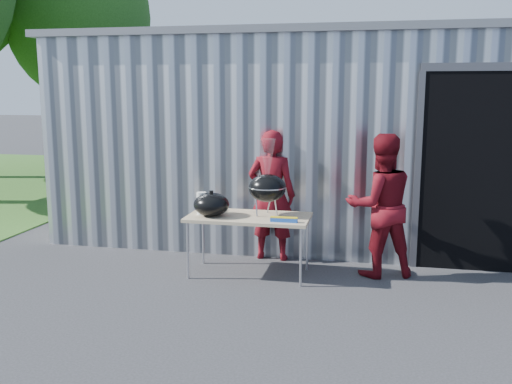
% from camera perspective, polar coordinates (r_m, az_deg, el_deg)
% --- Properties ---
extents(ground, '(80.00, 80.00, 0.00)m').
position_cam_1_polar(ground, '(6.37, -2.85, -10.78)').
color(ground, '#2C2C2E').
extents(building, '(8.20, 6.20, 3.10)m').
position_cam_1_polar(building, '(10.38, 8.52, 6.03)').
color(building, silver).
rests_on(building, ground).
extents(tree_far, '(3.87, 3.87, 6.40)m').
position_cam_1_polar(tree_far, '(16.89, -17.28, 16.22)').
color(tree_far, '#442D19').
rests_on(tree_far, ground).
extents(folding_table, '(1.50, 0.75, 0.75)m').
position_cam_1_polar(folding_table, '(7.02, -0.73, -2.71)').
color(folding_table, tan).
rests_on(folding_table, ground).
extents(kettle_grill, '(0.47, 0.47, 0.94)m').
position_cam_1_polar(kettle_grill, '(6.95, 1.14, 1.00)').
color(kettle_grill, black).
rests_on(kettle_grill, folding_table).
extents(grill_lid, '(0.44, 0.44, 0.32)m').
position_cam_1_polar(grill_lid, '(7.00, -4.47, -1.25)').
color(grill_lid, black).
rests_on(grill_lid, folding_table).
extents(paper_towels, '(0.12, 0.12, 0.28)m').
position_cam_1_polar(paper_towels, '(7.08, -5.46, -1.14)').
color(paper_towels, white).
rests_on(paper_towels, folding_table).
extents(white_tub, '(0.20, 0.15, 0.10)m').
position_cam_1_polar(white_tub, '(7.33, -4.58, -1.46)').
color(white_tub, white).
rests_on(white_tub, folding_table).
extents(foil_box, '(0.32, 0.05, 0.06)m').
position_cam_1_polar(foil_box, '(6.68, 2.81, -2.77)').
color(foil_box, '#1B4CAF').
rests_on(foil_box, folding_table).
extents(person_cook, '(0.65, 0.44, 1.76)m').
position_cam_1_polar(person_cook, '(7.65, 1.57, -0.32)').
color(person_cook, maroon).
rests_on(person_cook, ground).
extents(person_bystander, '(1.03, 0.91, 1.76)m').
position_cam_1_polar(person_bystander, '(7.13, 12.33, -1.33)').
color(person_bystander, maroon).
rests_on(person_bystander, ground).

